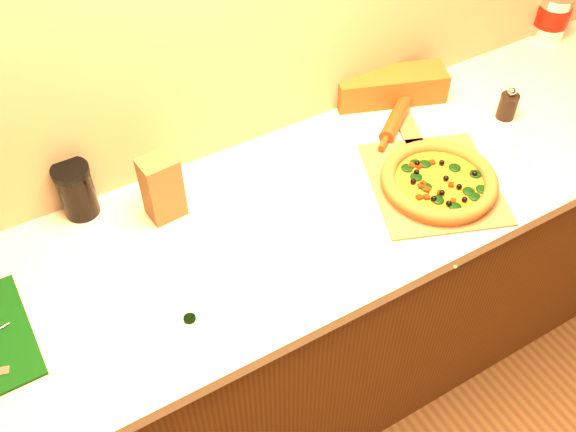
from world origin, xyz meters
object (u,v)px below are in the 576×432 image
object	(u,v)px
pizza	(439,181)
rolling_pin	(397,116)
dark_jar	(76,190)
pepper_grinder	(508,105)
coffee_canister	(552,16)
pizza_peel	(431,179)

from	to	relation	value
pizza	rolling_pin	xyz separation A→B (m)	(0.08, 0.29, -0.01)
dark_jar	pepper_grinder	bearing A→B (deg)	-11.84
rolling_pin	dark_jar	bearing A→B (deg)	173.13
coffee_canister	dark_jar	distance (m)	1.71
rolling_pin	dark_jar	distance (m)	0.96
pizza_peel	pepper_grinder	xyz separation A→B (m)	(0.38, 0.11, 0.04)
pizza_peel	coffee_canister	xyz separation A→B (m)	(0.83, 0.38, 0.08)
pizza	dark_jar	distance (m)	0.97
pepper_grinder	coffee_canister	size ratio (longest dim) A/B	0.69
pepper_grinder	rolling_pin	bearing A→B (deg)	153.95
rolling_pin	dark_jar	size ratio (longest dim) A/B	1.80
pizza	pepper_grinder	size ratio (longest dim) A/B	2.96
pizza	pepper_grinder	bearing A→B (deg)	20.62
rolling_pin	dark_jar	xyz separation A→B (m)	(-0.95, 0.11, 0.06)
pizza_peel	dark_jar	xyz separation A→B (m)	(-0.88, 0.37, 0.07)
coffee_canister	dark_jar	size ratio (longest dim) A/B	1.01
pepper_grinder	coffee_canister	world-z (taller)	coffee_canister
dark_jar	rolling_pin	bearing A→B (deg)	-6.87
pizza_peel	dark_jar	distance (m)	0.96
pepper_grinder	pizza	bearing A→B (deg)	-159.38
pizza	pizza_peel	bearing A→B (deg)	80.96
pizza_peel	coffee_canister	world-z (taller)	coffee_canister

